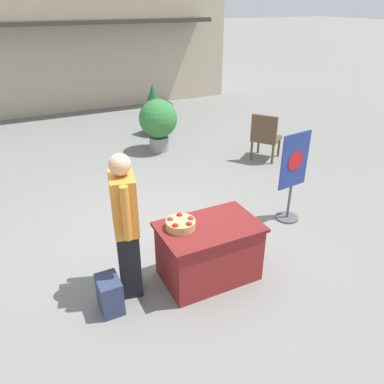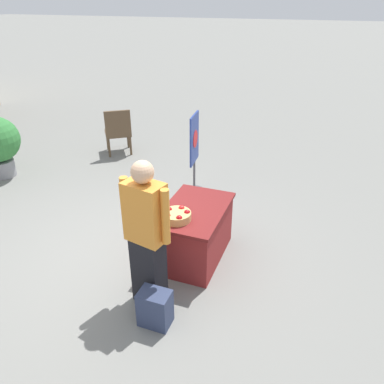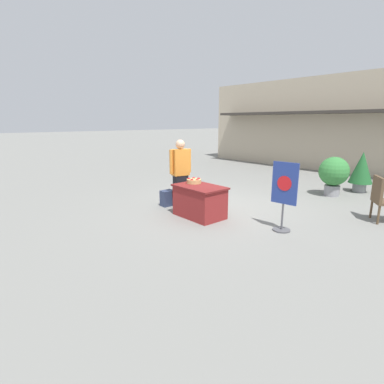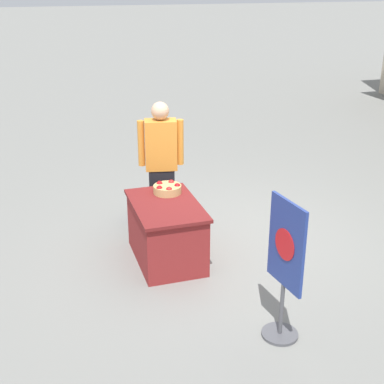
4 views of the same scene
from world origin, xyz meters
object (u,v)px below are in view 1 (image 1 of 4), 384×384
Objects in this scene: patio_chair at (265,135)px; person_visitor at (126,226)px; backpack at (110,294)px; potted_plant_near_right at (158,121)px; poster_board at (293,175)px; display_table at (209,251)px; apple_basket at (181,224)px; potted_plant_far_right at (153,106)px.

person_visitor is at bearing 178.38° from patio_chair.
potted_plant_near_right is at bearing 61.84° from backpack.
poster_board is at bearing 21.09° from person_visitor.
display_table reaches higher than backpack.
person_visitor reaches higher than display_table.
potted_plant_near_right is (1.44, 4.31, -0.10)m from apple_basket.
poster_board reaches higher than patio_chair.
person_visitor reaches higher than apple_basket.
potted_plant_far_right reaches higher than backpack.
person_visitor is 1.37× the size of potted_plant_far_right.
poster_board is 3.82m from potted_plant_near_right.
apple_basket is at bearing -175.87° from patio_chair.
backpack is 6.26m from potted_plant_far_right.
apple_basket is at bearing 7.63° from backpack.
person_visitor is 1.48× the size of potted_plant_near_right.
backpack is at bearing -172.37° from apple_basket.
backpack is 0.41× the size of patio_chair.
poster_board is 4.94m from potted_plant_far_right.
apple_basket is 2.20m from poster_board.
apple_basket is at bearing 161.73° from display_table.
poster_board is 1.21× the size of potted_plant_near_right.
backpack is at bearing -134.25° from person_visitor.
poster_board reaches higher than potted_plant_near_right.
poster_board reaches higher than backpack.
patio_chair is at bearing 44.34° from display_table.
potted_plant_far_right is at bearing 82.39° from patio_chair.
poster_board is 2.48m from patio_chair.
person_visitor is 2.80m from poster_board.
poster_board is at bearing -79.53° from potted_plant_near_right.
person_visitor is at bearing -114.01° from potted_plant_far_right.
potted_plant_far_right reaches higher than apple_basket.
potted_plant_near_right is (2.07, 4.22, -0.20)m from person_visitor.
person_visitor reaches higher than backpack.
person_visitor is at bearing -116.05° from potted_plant_near_right.
poster_board reaches higher than apple_basket.
potted_plant_near_right is at bearing 75.90° from display_table.
potted_plant_far_right is 1.22m from potted_plant_near_right.
potted_plant_near_right is (-0.34, -1.18, -0.03)m from potted_plant_far_right.
poster_board is at bearing 20.19° from display_table.
potted_plant_far_right reaches higher than potted_plant_near_right.
apple_basket reaches higher than display_table.
potted_plant_near_right reaches higher than patio_chair.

